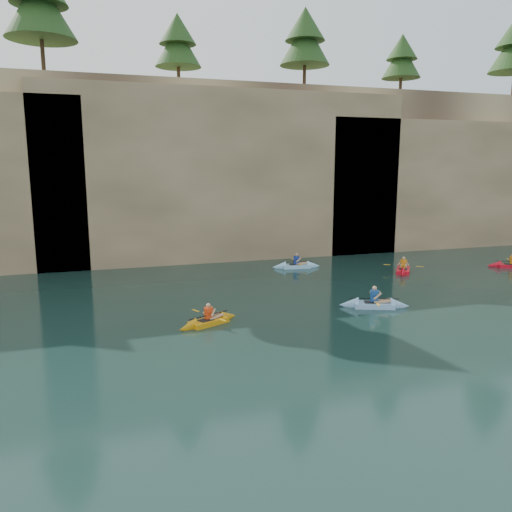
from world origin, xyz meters
name	(u,v)px	position (x,y,z in m)	size (l,w,h in m)	color
ground	(389,427)	(0.00, 0.00, 0.00)	(160.00, 160.00, 0.00)	black
cliff	(181,168)	(0.00, 30.00, 6.00)	(70.00, 16.00, 12.00)	tan
cliff_slab_center	(230,174)	(2.00, 22.60, 5.70)	(24.00, 2.40, 11.40)	tan
cliff_slab_east	(478,182)	(22.00, 22.60, 4.92)	(26.00, 2.40, 9.84)	tan
sea_cave_center	(140,241)	(-4.00, 21.95, 1.60)	(3.50, 1.00, 3.20)	black
sea_cave_east	(342,223)	(10.00, 21.95, 2.25)	(5.00, 1.00, 4.50)	black
cliff_pines	(190,15)	(0.00, 25.00, 15.91)	(56.00, 6.00, 7.83)	#183213
kayaker_orange	(209,321)	(-2.46, 9.08, 0.13)	(2.83, 1.97, 1.07)	orange
kayaker_ltblue_near	(374,304)	(5.05, 9.20, 0.15)	(3.13, 2.25, 1.21)	#91BFF3
kayaker_red_far	(403,270)	(10.63, 15.27, 0.14)	(2.40, 2.96, 1.15)	red
kayaker_ltblue_mid	(296,266)	(5.06, 18.33, 0.14)	(3.06, 2.25, 1.14)	#98D0FF
kayaker_extra_east	(512,265)	(17.81, 14.37, 0.14)	(2.89, 1.99, 1.10)	red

